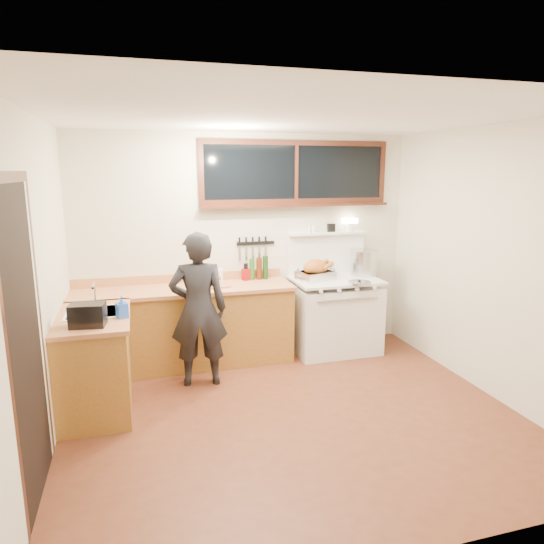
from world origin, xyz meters
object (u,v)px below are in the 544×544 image
object	(u,v)px
cutting_board	(209,282)
vintage_stove	(334,313)
man	(198,310)
roast_turkey	(316,271)

from	to	relation	value
cutting_board	vintage_stove	bearing A→B (deg)	-0.60
man	cutting_board	distance (m)	0.58
cutting_board	roast_turkey	bearing A→B (deg)	0.57
vintage_stove	roast_turkey	bearing A→B (deg)	173.15
cutting_board	roast_turkey	size ratio (longest dim) A/B	0.97
man	cutting_board	size ratio (longest dim) A/B	3.49
man	roast_turkey	size ratio (longest dim) A/B	3.36
vintage_stove	roast_turkey	distance (m)	0.59
vintage_stove	cutting_board	size ratio (longest dim) A/B	3.48
vintage_stove	roast_turkey	world-z (taller)	vintage_stove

